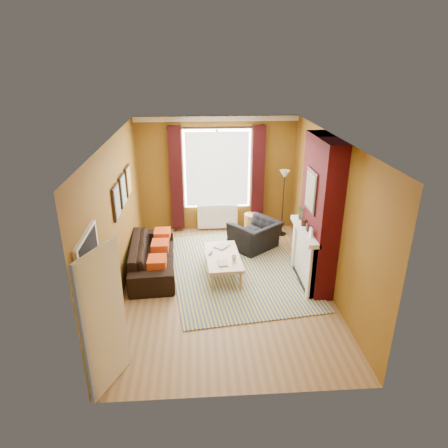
{
  "coord_description": "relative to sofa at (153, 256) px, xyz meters",
  "views": [
    {
      "loc": [
        -0.47,
        -6.62,
        4.03
      ],
      "look_at": [
        0.0,
        0.25,
        1.15
      ],
      "focal_mm": 32.0,
      "sensor_mm": 36.0,
      "label": 1
    }
  ],
  "objects": [
    {
      "name": "ground",
      "position": [
        1.42,
        -0.66,
        -0.32
      ],
      "size": [
        5.5,
        5.5,
        0.0
      ],
      "primitive_type": "plane",
      "color": "olive",
      "rests_on": "ground"
    },
    {
      "name": "room_walls",
      "position": [
        2.05,
        -0.38,
        1.06
      ],
      "size": [
        3.82,
        5.54,
        2.83
      ],
      "color": "brown",
      "rests_on": "ground"
    },
    {
      "name": "striped_rug",
      "position": [
        1.72,
        -0.12,
        -0.31
      ],
      "size": [
        3.04,
        3.9,
        0.02
      ],
      "rotation": [
        0.0,
        0.0,
        0.13
      ],
      "color": "#324D8C",
      "rests_on": "ground"
    },
    {
      "name": "sofa",
      "position": [
        0.0,
        0.0,
        0.0
      ],
      "size": [
        0.98,
        2.22,
        0.63
      ],
      "primitive_type": "imported",
      "rotation": [
        0.0,
        0.0,
        1.63
      ],
      "color": "black",
      "rests_on": "ground"
    },
    {
      "name": "armchair",
      "position": [
        2.21,
        0.85,
        0.01
      ],
      "size": [
        1.32,
        1.3,
        0.65
      ],
      "primitive_type": "imported",
      "rotation": [
        0.0,
        0.0,
        3.82
      ],
      "color": "black",
      "rests_on": "ground"
    },
    {
      "name": "coffee_table",
      "position": [
        1.4,
        -0.31,
        0.08
      ],
      "size": [
        0.74,
        1.35,
        0.44
      ],
      "rotation": [
        0.0,
        0.0,
        0.06
      ],
      "color": "tan",
      "rests_on": "ground"
    },
    {
      "name": "wicker_stool",
      "position": [
        2.26,
        1.74,
        -0.07
      ],
      "size": [
        0.44,
        0.44,
        0.49
      ],
      "rotation": [
        0.0,
        0.0,
        -0.13
      ],
      "color": "#A88048",
      "rests_on": "ground"
    },
    {
      "name": "floor_lamp",
      "position": [
        2.97,
        1.58,
        0.96
      ],
      "size": [
        0.3,
        0.3,
        1.62
      ],
      "rotation": [
        0.0,
        0.0,
        0.28
      ],
      "color": "black",
      "rests_on": "ground"
    },
    {
      "name": "book_a",
      "position": [
        1.29,
        -0.67,
        0.13
      ],
      "size": [
        0.21,
        0.26,
        0.02
      ],
      "primitive_type": "imported",
      "rotation": [
        0.0,
        0.0,
        0.14
      ],
      "color": "#999999",
      "rests_on": "coffee_table"
    },
    {
      "name": "book_b",
      "position": [
        1.32,
        0.17,
        0.14
      ],
      "size": [
        0.38,
        0.39,
        0.02
      ],
      "primitive_type": "imported",
      "rotation": [
        0.0,
        0.0,
        -0.68
      ],
      "color": "#999999",
      "rests_on": "coffee_table"
    },
    {
      "name": "mug",
      "position": [
        1.61,
        -0.51,
        0.17
      ],
      "size": [
        0.11,
        0.11,
        0.09
      ],
      "primitive_type": "imported",
      "rotation": [
        0.0,
        0.0,
        0.17
      ],
      "color": "#999999",
      "rests_on": "coffee_table"
    },
    {
      "name": "tv_remote",
      "position": [
        1.16,
        -0.22,
        0.13
      ],
      "size": [
        0.09,
        0.15,
        0.02
      ],
      "rotation": [
        0.0,
        0.0,
        -0.33
      ],
      "color": "#272729",
      "rests_on": "coffee_table"
    }
  ]
}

